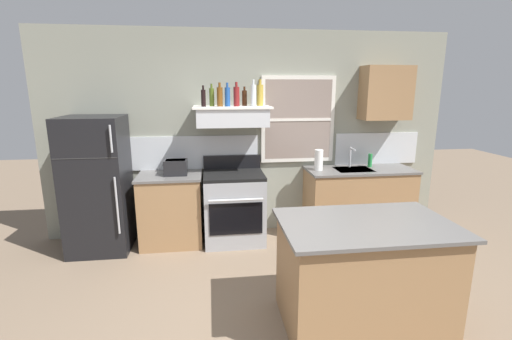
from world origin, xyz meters
TOP-DOWN VIEW (x-y plane):
  - ground_plane at (0.00, 0.00)m, footprint 16.00×16.00m
  - back_wall at (0.03, 2.23)m, footprint 5.40×0.11m
  - refrigerator at (-1.90, 1.84)m, footprint 0.70×0.72m
  - counter_left_of_stove at (-1.05, 1.90)m, footprint 0.79×0.63m
  - toaster at (-0.97, 1.87)m, footprint 0.30×0.20m
  - stove_range at (-0.25, 1.86)m, footprint 0.76×0.69m
  - range_hood_shelf at (-0.25, 1.96)m, footprint 0.96×0.52m
  - bottle_balsamic_dark at (-0.60, 1.90)m, footprint 0.06×0.06m
  - bottle_olive_oil_square at (-0.50, 1.99)m, footprint 0.06×0.06m
  - bottle_amber_wine at (-0.40, 1.92)m, footprint 0.07×0.07m
  - bottle_blue_liqueur at (-0.31, 1.91)m, footprint 0.07×0.07m
  - bottle_red_label_wine at (-0.20, 1.93)m, footprint 0.07×0.07m
  - bottle_brown_stout at (-0.09, 2.01)m, footprint 0.06×0.06m
  - bottle_clear_tall at (0.01, 1.93)m, footprint 0.06×0.06m
  - bottle_champagne_gold_foil at (0.11, 2.00)m, footprint 0.08×0.08m
  - counter_right_with_sink at (1.45, 1.90)m, footprint 1.43×0.63m
  - sink_faucet at (1.35, 2.00)m, footprint 0.03×0.17m
  - paper_towel_roll at (0.87, 1.90)m, footprint 0.11×0.11m
  - dish_soap_bottle at (1.63, 2.00)m, footprint 0.06×0.06m
  - kitchen_island at (0.70, 0.04)m, footprint 1.40×0.90m
  - upper_cabinet_right at (1.80, 2.04)m, footprint 0.64×0.32m

SIDE VIEW (x-z plane):
  - ground_plane at x=0.00m, z-range 0.00..0.00m
  - counter_left_of_stove at x=-1.05m, z-range 0.00..0.91m
  - counter_right_with_sink at x=1.45m, z-range 0.00..0.91m
  - kitchen_island at x=0.70m, z-range 0.00..0.91m
  - stove_range at x=-0.25m, z-range -0.08..1.01m
  - refrigerator at x=-1.90m, z-range 0.00..1.65m
  - dish_soap_bottle at x=1.63m, z-range 0.91..1.09m
  - toaster at x=-0.97m, z-range 0.91..1.10m
  - paper_towel_roll at x=0.87m, z-range 0.91..1.18m
  - sink_faucet at x=1.35m, z-range 0.94..1.22m
  - back_wall at x=0.03m, z-range 0.00..2.70m
  - range_hood_shelf at x=-0.25m, z-range 1.50..1.75m
  - bottle_brown_stout at x=-0.09m, z-range 1.73..1.96m
  - bottle_balsamic_dark at x=-0.60m, z-range 1.73..1.98m
  - bottle_olive_oil_square at x=-0.50m, z-range 1.72..2.00m
  - bottle_blue_liqueur at x=-0.31m, z-range 1.72..2.01m
  - bottle_amber_wine at x=-0.40m, z-range 1.72..2.01m
  - bottle_red_label_wine at x=-0.20m, z-range 1.72..2.01m
  - bottle_clear_tall at x=0.01m, z-range 1.72..2.04m
  - bottle_champagne_gold_foil at x=0.11m, z-range 1.72..2.05m
  - upper_cabinet_right at x=1.80m, z-range 1.55..2.25m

